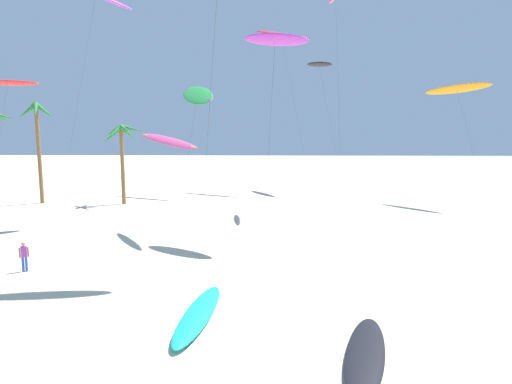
{
  "coord_description": "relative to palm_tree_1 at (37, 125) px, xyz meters",
  "views": [
    {
      "loc": [
        3.32,
        -1.72,
        7.57
      ],
      "look_at": [
        2.55,
        21.79,
        4.36
      ],
      "focal_mm": 29.86,
      "sensor_mm": 36.0,
      "label": 1
    }
  ],
  "objects": [
    {
      "name": "flying_kite_4",
      "position": [
        19.71,
        -13.49,
        1.93
      ],
      "size": [
        4.05,
        6.45,
        11.73
      ],
      "color": "green",
      "rests_on": "ground"
    },
    {
      "name": "flying_kite_8",
      "position": [
        0.59,
        -5.64,
        3.83
      ],
      "size": [
        5.44,
        6.45,
        12.68
      ],
      "color": "red",
      "rests_on": "ground"
    },
    {
      "name": "flying_kite_5",
      "position": [
        31.64,
        12.88,
        8.26
      ],
      "size": [
        4.3,
        10.67,
        17.63
      ],
      "color": "black",
      "rests_on": "ground"
    },
    {
      "name": "palm_tree_2",
      "position": [
        9.24,
        -0.33,
        -1.45
      ],
      "size": [
        4.6,
        4.31,
        8.63
      ],
      "color": "brown",
      "rests_on": "ground"
    },
    {
      "name": "palm_tree_1",
      "position": [
        0.0,
        0.0,
        0.0
      ],
      "size": [
        4.02,
        3.91,
        11.02
      ],
      "color": "brown",
      "rests_on": "ground"
    },
    {
      "name": "flying_kite_7",
      "position": [
        26.66,
        12.59,
        12.04
      ],
      "size": [
        7.65,
        5.84,
        21.94
      ],
      "color": "red",
      "rests_on": "ground"
    },
    {
      "name": "grounded_kite_0",
      "position": [
        22.23,
        -28.98,
        -8.31
      ],
      "size": [
        1.75,
        6.26,
        0.4
      ],
      "color": "#19B2B7",
      "rests_on": "ground"
    },
    {
      "name": "grounded_kite_1",
      "position": [
        28.42,
        -32.03,
        -8.36
      ],
      "size": [
        2.87,
        6.05,
        0.31
      ],
      "color": "black",
      "rests_on": "ground"
    },
    {
      "name": "flying_kite_3",
      "position": [
        12.94,
        5.54,
        -1.78
      ],
      "size": [
        8.1,
        11.08,
        8.07
      ],
      "color": "#EA5193",
      "rests_on": "ground"
    },
    {
      "name": "flying_kite_10",
      "position": [
        45.01,
        1.24,
        3.83
      ],
      "size": [
        5.36,
        5.86,
        13.01
      ],
      "color": "orange",
      "rests_on": "ground"
    },
    {
      "name": "person_near_right",
      "position": [
        11.59,
        -23.3,
        -7.59
      ],
      "size": [
        0.44,
        0.33,
        1.68
      ],
      "color": "#284CA3",
      "rests_on": "ground"
    },
    {
      "name": "flying_kite_6",
      "position": [
        25.49,
        -15.17,
        5.53
      ],
      "size": [
        5.04,
        6.7,
        14.9
      ],
      "color": "purple",
      "rests_on": "ground"
    }
  ]
}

